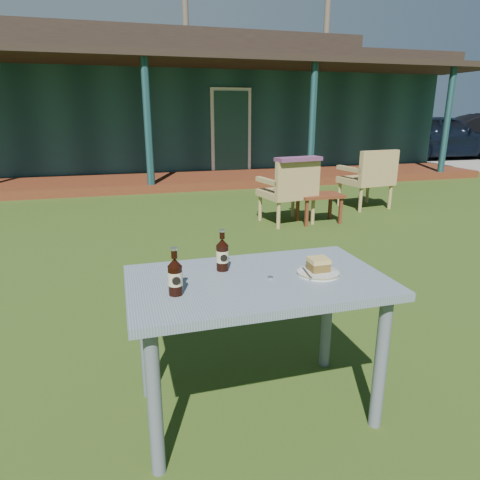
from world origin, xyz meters
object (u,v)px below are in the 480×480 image
object	(u,v)px
cake_slice	(318,264)
cola_bottle_far	(175,276)
armchair_right	(370,176)
cola_bottle_near	(222,254)
car_near	(438,137)
armchair_left	(290,188)
plate	(318,272)
cafe_table	(257,298)
side_table	(319,198)

from	to	relation	value
cake_slice	cola_bottle_far	xyz separation A→B (m)	(-0.69, -0.07, 0.04)
armchair_right	cola_bottle_near	bearing A→B (deg)	-130.09
car_near	armchair_right	distance (m)	8.59
cake_slice	armchair_left	bearing A→B (deg)	69.59
plate	cola_bottle_near	bearing A→B (deg)	157.41
cafe_table	armchair_left	bearing A→B (deg)	65.32
cola_bottle_near	cola_bottle_far	world-z (taller)	cola_bottle_far
cola_bottle_far	side_table	world-z (taller)	cola_bottle_far
car_near	cola_bottle_far	size ratio (longest dim) A/B	20.30
car_near	cake_slice	bearing A→B (deg)	139.05
cafe_table	armchair_left	distance (m)	3.87
cola_bottle_far	armchair_right	size ratio (longest dim) A/B	0.23
car_near	side_table	xyz separation A→B (m)	(-7.36, -6.58, -0.38)
car_near	armchair_right	size ratio (longest dim) A/B	4.60
car_near	plate	bearing A→B (deg)	139.07
cake_slice	cola_bottle_far	distance (m)	0.70
plate	cola_bottle_far	size ratio (longest dim) A/B	0.98
cake_slice	armchair_left	distance (m)	3.78
cafe_table	cola_bottle_near	size ratio (longest dim) A/B	5.84
armchair_left	armchair_right	xyz separation A→B (m)	(1.57, 0.58, 0.03)
car_near	side_table	size ratio (longest dim) A/B	7.04
armchair_left	armchair_right	size ratio (longest dim) A/B	0.94
cafe_table	car_near	bearing A→B (deg)	46.93
cake_slice	cafe_table	bearing A→B (deg)	177.09
car_near	cafe_table	world-z (taller)	car_near
cola_bottle_far	side_table	xyz separation A→B (m)	(2.42, 3.54, -0.46)
cafe_table	cake_slice	bearing A→B (deg)	-2.91
cake_slice	cola_bottle_near	size ratio (longest dim) A/B	0.45
car_near	plate	world-z (taller)	car_near
side_table	plate	bearing A→B (deg)	-116.39
plate	cake_slice	xyz separation A→B (m)	(0.01, 0.01, 0.04)
cafe_table	plate	xyz separation A→B (m)	(0.30, -0.03, 0.11)
cafe_table	side_table	xyz separation A→B (m)	(2.03, 3.46, -0.28)
cafe_table	armchair_right	bearing A→B (deg)	52.09
cake_slice	plate	bearing A→B (deg)	-113.11
car_near	armchair_left	world-z (taller)	car_near
cola_bottle_near	side_table	world-z (taller)	cola_bottle_near
armchair_right	side_table	bearing A→B (deg)	-151.41
cafe_table	cake_slice	xyz separation A→B (m)	(0.30, -0.02, 0.15)
cafe_table	side_table	size ratio (longest dim) A/B	2.00
plate	side_table	xyz separation A→B (m)	(1.73, 3.49, -0.39)
plate	cafe_table	bearing A→B (deg)	174.33
car_near	cola_bottle_far	xyz separation A→B (m)	(-9.78, -10.12, 0.08)
cafe_table	armchair_right	xyz separation A→B (m)	(3.19, 4.09, -0.10)
armchair_left	armchair_right	bearing A→B (deg)	20.23
cola_bottle_near	armchair_left	size ratio (longest dim) A/B	0.24
cafe_table	plate	distance (m)	0.32
cola_bottle_near	armchair_left	distance (m)	3.80
cafe_table	cola_bottle_near	world-z (taller)	cola_bottle_near
cola_bottle_near	cola_bottle_far	distance (m)	0.35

